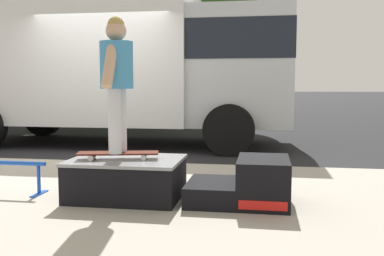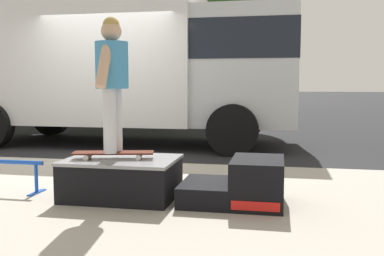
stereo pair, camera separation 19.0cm
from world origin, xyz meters
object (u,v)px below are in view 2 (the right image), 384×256
(skateboard, at_px, (113,153))
(box_truck, at_px, (126,62))
(skate_box, at_px, (122,177))
(skater_kid, at_px, (112,73))
(kicker_ramp, at_px, (242,185))

(skateboard, distance_m, box_truck, 5.09)
(skate_box, distance_m, skateboard, 0.25)
(skater_kid, bearing_deg, kicker_ramp, 1.91)
(skateboard, relative_size, skater_kid, 0.62)
(skater_kid, relative_size, box_truck, 0.19)
(skate_box, bearing_deg, kicker_ramp, -0.02)
(skate_box, height_order, skateboard, skateboard)
(box_truck, bearing_deg, kicker_ramp, -59.34)
(skater_kid, bearing_deg, skateboard, 180.00)
(skate_box, xyz_separation_m, kicker_ramp, (1.18, -0.00, -0.03))
(skate_box, xyz_separation_m, skater_kid, (-0.07, -0.04, 1.01))
(kicker_ramp, xyz_separation_m, box_truck, (-2.77, 4.68, 1.40))
(skater_kid, xyz_separation_m, box_truck, (-1.53, 4.72, 0.36))
(kicker_ramp, bearing_deg, skateboard, -178.09)
(skate_box, relative_size, kicker_ramp, 1.13)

